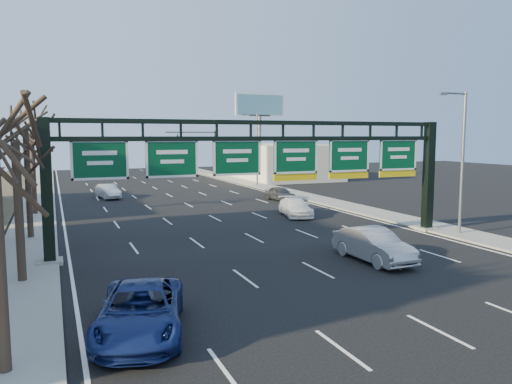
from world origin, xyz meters
name	(u,v)px	position (x,y,z in m)	size (l,w,h in m)	color
ground	(340,281)	(0.00, 0.00, 0.00)	(160.00, 160.00, 0.00)	black
sidewalk_left	(34,224)	(-12.80, 20.00, 0.06)	(3.00, 120.00, 0.12)	gray
sidewalk_right	(344,205)	(12.80, 20.00, 0.06)	(3.00, 120.00, 0.12)	gray
lane_markings	(207,214)	(0.00, 20.00, 0.01)	(21.60, 120.00, 0.01)	white
sign_gantry	(270,165)	(0.16, 8.00, 4.63)	(24.60, 1.20, 7.20)	black
building_right_distant	(277,161)	(20.00, 50.00, 2.50)	(12.00, 20.00, 5.00)	beige
tree_gantry	(14,116)	(-12.80, 5.00, 7.11)	(3.60, 3.60, 8.48)	black
tree_mid	(24,110)	(-12.80, 15.00, 7.85)	(3.60, 3.60, 9.24)	black
tree_far	(31,121)	(-12.80, 25.00, 7.48)	(3.60, 3.60, 8.86)	black
streetlight_near	(461,155)	(12.47, 6.00, 5.08)	(2.15, 0.22, 9.00)	slate
streetlight_far	(256,145)	(12.47, 40.00, 5.08)	(2.15, 0.22, 9.00)	slate
billboard_right	(260,115)	(15.00, 44.98, 9.06)	(7.00, 0.50, 12.00)	slate
traffic_signal_mast	(176,141)	(5.69, 55.00, 5.50)	(10.16, 0.54, 7.00)	black
car_blue_suv	(140,311)	(-9.01, -2.61, 0.79)	(2.61, 5.66, 1.57)	navy
car_silver_sedan	(373,245)	(3.43, 2.40, 0.83)	(1.75, 5.03, 1.66)	#A09FA4
car_white_wagon	(295,207)	(6.22, 16.64, 0.69)	(1.95, 4.79, 1.39)	white
car_grey_far	(280,194)	(9.14, 25.69, 0.68)	(1.60, 3.97, 1.35)	#383B3D
car_silver_distant	(108,191)	(-6.30, 33.71, 0.71)	(1.51, 4.33, 1.43)	silver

